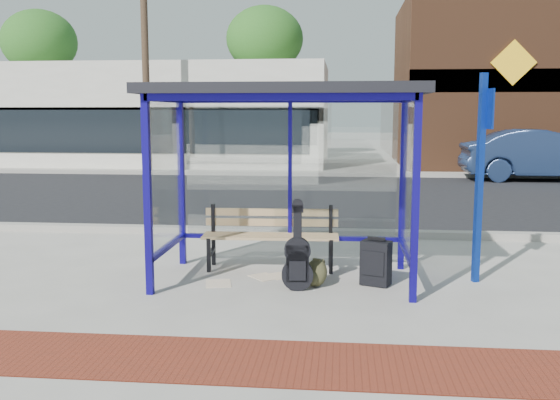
# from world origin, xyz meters

# --- Properties ---
(ground) EXTENTS (120.00, 120.00, 0.00)m
(ground) POSITION_xyz_m (0.00, 0.00, 0.00)
(ground) COLOR #B2ADA0
(ground) RESTS_ON ground
(brick_paver_strip) EXTENTS (60.00, 1.00, 0.01)m
(brick_paver_strip) POSITION_xyz_m (0.00, -2.60, 0.01)
(brick_paver_strip) COLOR maroon
(brick_paver_strip) RESTS_ON ground
(curb_near) EXTENTS (60.00, 0.25, 0.12)m
(curb_near) POSITION_xyz_m (0.00, 2.90, 0.06)
(curb_near) COLOR gray
(curb_near) RESTS_ON ground
(street_asphalt) EXTENTS (60.00, 10.00, 0.00)m
(street_asphalt) POSITION_xyz_m (0.00, 8.00, 0.00)
(street_asphalt) COLOR black
(street_asphalt) RESTS_ON ground
(curb_far) EXTENTS (60.00, 0.25, 0.12)m
(curb_far) POSITION_xyz_m (0.00, 13.10, 0.06)
(curb_far) COLOR gray
(curb_far) RESTS_ON ground
(far_sidewalk) EXTENTS (60.00, 4.00, 0.01)m
(far_sidewalk) POSITION_xyz_m (0.00, 15.00, 0.00)
(far_sidewalk) COLOR #B2ADA0
(far_sidewalk) RESTS_ON ground
(bus_shelter) EXTENTS (3.30, 1.80, 2.42)m
(bus_shelter) POSITION_xyz_m (0.00, 0.07, 2.07)
(bus_shelter) COLOR #130B7D
(bus_shelter) RESTS_ON ground
(storefront_white) EXTENTS (18.00, 6.04, 4.00)m
(storefront_white) POSITION_xyz_m (-9.00, 17.99, 2.00)
(storefront_white) COLOR silver
(storefront_white) RESTS_ON ground
(storefront_brown) EXTENTS (10.00, 7.08, 6.40)m
(storefront_brown) POSITION_xyz_m (8.00, 18.49, 3.20)
(storefront_brown) COLOR #59331E
(storefront_brown) RESTS_ON ground
(tree_left) EXTENTS (3.60, 3.60, 7.03)m
(tree_left) POSITION_xyz_m (-14.00, 22.00, 5.45)
(tree_left) COLOR #4C3826
(tree_left) RESTS_ON ground
(tree_mid) EXTENTS (3.60, 3.60, 7.03)m
(tree_mid) POSITION_xyz_m (-3.00, 22.00, 5.45)
(tree_mid) COLOR #4C3826
(tree_mid) RESTS_ON ground
(utility_pole_west) EXTENTS (1.60, 0.24, 8.00)m
(utility_pole_west) POSITION_xyz_m (-6.00, 13.40, 4.11)
(utility_pole_west) COLOR #4C3826
(utility_pole_west) RESTS_ON ground
(bench) EXTENTS (1.83, 0.51, 0.86)m
(bench) POSITION_xyz_m (-0.25, 0.61, 0.48)
(bench) COLOR black
(bench) RESTS_ON ground
(guitar_bag) EXTENTS (0.38, 0.15, 1.03)m
(guitar_bag) POSITION_xyz_m (0.19, -0.41, 0.38)
(guitar_bag) COLOR black
(guitar_bag) RESTS_ON ground
(suitcase) EXTENTS (0.40, 0.33, 0.60)m
(suitcase) POSITION_xyz_m (1.12, -0.11, 0.28)
(suitcase) COLOR black
(suitcase) RESTS_ON ground
(backpack) EXTENTS (0.34, 0.33, 0.34)m
(backpack) POSITION_xyz_m (0.39, -0.24, 0.16)
(backpack) COLOR #302E1A
(backpack) RESTS_ON ground
(sign_post) EXTENTS (0.16, 0.31, 2.56)m
(sign_post) POSITION_xyz_m (2.38, 0.19, 1.44)
(sign_post) COLOR navy
(sign_post) RESTS_ON ground
(newspaper_a) EXTENTS (0.38, 0.44, 0.01)m
(newspaper_a) POSITION_xyz_m (-0.80, -0.23, 0.00)
(newspaper_a) COLOR white
(newspaper_a) RESTS_ON ground
(newspaper_b) EXTENTS (0.45, 0.46, 0.01)m
(newspaper_b) POSITION_xyz_m (-0.28, 0.13, 0.00)
(newspaper_b) COLOR white
(newspaper_b) RESTS_ON ground
(newspaper_c) EXTENTS (0.54, 0.51, 0.01)m
(newspaper_c) POSITION_xyz_m (-0.01, 0.24, 0.00)
(newspaper_c) COLOR white
(newspaper_c) RESTS_ON ground
(parked_car) EXTENTS (4.81, 1.70, 1.58)m
(parked_car) POSITION_xyz_m (6.85, 12.43, 0.79)
(parked_car) COLOR navy
(parked_car) RESTS_ON ground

